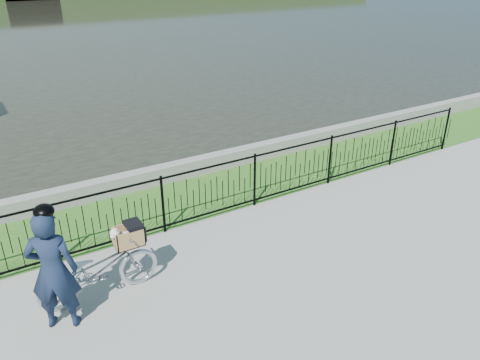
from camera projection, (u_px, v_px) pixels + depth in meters
ground at (256, 258)px, 8.03m from camera, size 120.00×120.00×0.00m
grass_strip at (190, 197)px, 10.03m from camera, size 60.00×2.00×0.01m
water at (5, 29)px, 33.45m from camera, size 120.00×120.00×0.00m
quay_wall at (171, 172)px, 10.71m from camera, size 60.00×0.30×0.40m
fence at (211, 192)px, 9.01m from camera, size 14.00×0.06×1.15m
bicycle_rig at (99, 268)px, 6.94m from camera, size 1.82×0.64×1.12m
cyclist at (53, 269)px, 6.20m from camera, size 0.78×0.67×1.88m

